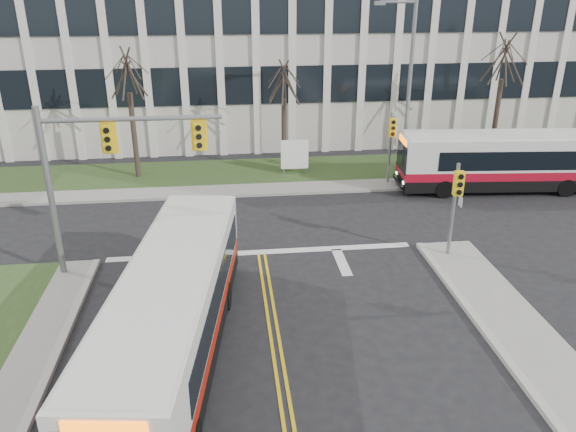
# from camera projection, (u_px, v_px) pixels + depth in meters

# --- Properties ---
(ground) EXTENTS (120.00, 120.00, 0.00)m
(ground) POSITION_uv_depth(u_px,v_px,m) (283.00, 391.00, 14.73)
(ground) COLOR black
(ground) RESTS_ON ground
(sidewalk_cross) EXTENTS (44.00, 1.60, 0.14)m
(sidewalk_cross) POSITION_uv_depth(u_px,v_px,m) (348.00, 186.00, 29.15)
(sidewalk_cross) COLOR #9E9B93
(sidewalk_cross) RESTS_ON ground
(building_lawn) EXTENTS (44.00, 5.00, 0.12)m
(building_lawn) POSITION_uv_depth(u_px,v_px,m) (337.00, 170.00, 31.71)
(building_lawn) COLOR #31481E
(building_lawn) RESTS_ON ground
(office_building) EXTENTS (40.00, 16.00, 12.00)m
(office_building) POSITION_uv_depth(u_px,v_px,m) (308.00, 40.00, 40.39)
(office_building) COLOR beige
(office_building) RESTS_ON ground
(mast_arm_signal) EXTENTS (6.11, 0.38, 6.20)m
(mast_arm_signal) POSITION_uv_depth(u_px,v_px,m) (96.00, 162.00, 19.04)
(mast_arm_signal) COLOR slate
(mast_arm_signal) RESTS_ON ground
(signal_pole_near) EXTENTS (0.34, 0.39, 3.80)m
(signal_pole_near) POSITION_uv_depth(u_px,v_px,m) (456.00, 198.00, 20.83)
(signal_pole_near) COLOR slate
(signal_pole_near) RESTS_ON ground
(signal_pole_far) EXTENTS (0.34, 0.39, 3.80)m
(signal_pole_far) POSITION_uv_depth(u_px,v_px,m) (391.00, 138.00, 28.62)
(signal_pole_far) COLOR slate
(signal_pole_far) RESTS_ON ground
(streetlight) EXTENTS (2.15, 0.25, 9.20)m
(streetlight) POSITION_uv_depth(u_px,v_px,m) (406.00, 82.00, 28.39)
(streetlight) COLOR slate
(streetlight) RESTS_ON ground
(directory_sign) EXTENTS (1.50, 0.12, 2.00)m
(directory_sign) POSITION_uv_depth(u_px,v_px,m) (295.00, 155.00, 30.56)
(directory_sign) COLOR slate
(directory_sign) RESTS_ON ground
(tree_left) EXTENTS (1.80, 1.80, 7.70)m
(tree_left) POSITION_uv_depth(u_px,v_px,m) (128.00, 75.00, 28.44)
(tree_left) COLOR #42352B
(tree_left) RESTS_ON ground
(tree_mid) EXTENTS (1.80, 1.80, 6.82)m
(tree_mid) POSITION_uv_depth(u_px,v_px,m) (284.00, 84.00, 29.71)
(tree_mid) COLOR #42352B
(tree_mid) RESTS_ON ground
(tree_right) EXTENTS (1.80, 1.80, 8.25)m
(tree_right) POSITION_uv_depth(u_px,v_px,m) (504.00, 61.00, 30.39)
(tree_right) COLOR #42352B
(tree_right) RESTS_ON ground
(bus_main) EXTENTS (3.79, 11.14, 2.91)m
(bus_main) POSITION_uv_depth(u_px,v_px,m) (174.00, 316.00, 15.39)
(bus_main) COLOR silver
(bus_main) RESTS_ON ground
(bus_cross) EXTENTS (10.94, 3.20, 2.88)m
(bus_cross) POSITION_uv_depth(u_px,v_px,m) (507.00, 163.00, 28.35)
(bus_cross) COLOR silver
(bus_cross) RESTS_ON ground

